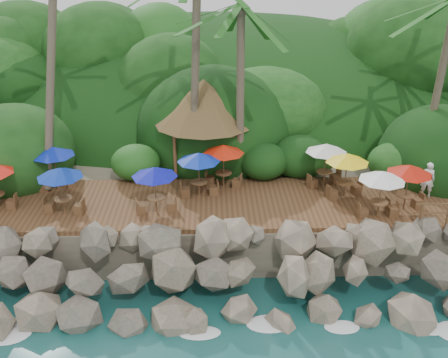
{
  "coord_description": "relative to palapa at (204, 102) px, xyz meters",
  "views": [
    {
      "loc": [
        -0.58,
        -15.1,
        12.97
      ],
      "look_at": [
        0.0,
        6.0,
        3.4
      ],
      "focal_mm": 42.51,
      "sensor_mm": 36.0,
      "label": 1
    }
  ],
  "objects": [
    {
      "name": "ground",
      "position": [
        0.88,
        -9.87,
        -5.79
      ],
      "size": [
        140.0,
        140.0,
        0.0
      ],
      "primitive_type": "plane",
      "color": "#19514F",
      "rests_on": "ground"
    },
    {
      "name": "land_base",
      "position": [
        0.88,
        6.13,
        -4.74
      ],
      "size": [
        32.0,
        25.2,
        2.1
      ],
      "primitive_type": "cube",
      "color": "gray",
      "rests_on": "ground"
    },
    {
      "name": "jungle_hill",
      "position": [
        0.88,
        13.63,
        -5.79
      ],
      "size": [
        44.8,
        28.0,
        15.4
      ],
      "primitive_type": "ellipsoid",
      "color": "#143811",
      "rests_on": "ground"
    },
    {
      "name": "seawall",
      "position": [
        0.88,
        -7.87,
        -4.64
      ],
      "size": [
        29.0,
        4.0,
        2.3
      ],
      "primitive_type": null,
      "color": "gray",
      "rests_on": "ground"
    },
    {
      "name": "terrace",
      "position": [
        0.88,
        -3.87,
        -3.59
      ],
      "size": [
        26.0,
        5.0,
        0.2
      ],
      "primitive_type": "cube",
      "color": "brown",
      "rests_on": "land_base"
    },
    {
      "name": "jungle_foliage",
      "position": [
        0.88,
        5.13,
        -5.79
      ],
      "size": [
        44.0,
        16.0,
        12.0
      ],
      "primitive_type": null,
      "color": "#143811",
      "rests_on": "ground"
    },
    {
      "name": "foam_line",
      "position": [
        0.88,
        -9.57,
        -5.76
      ],
      "size": [
        25.2,
        0.8,
        0.06
      ],
      "color": "white",
      "rests_on": "ground"
    },
    {
      "name": "palapa",
      "position": [
        0.0,
        0.0,
        0.0
      ],
      "size": [
        4.92,
        4.92,
        4.6
      ],
      "color": "brown",
      "rests_on": "ground"
    },
    {
      "name": "dining_clusters",
      "position": [
        0.48,
        -3.78,
        -1.75
      ],
      "size": [
        19.53,
        5.14,
        2.1
      ],
      "color": "brown",
      "rests_on": "terrace"
    },
    {
      "name": "waiter",
      "position": [
        10.04,
        -3.58,
        -2.66
      ],
      "size": [
        0.7,
        0.57,
        1.67
      ],
      "primitive_type": "imported",
      "rotation": [
        0.0,
        0.0,
        2.81
      ],
      "color": "white",
      "rests_on": "terrace"
    }
  ]
}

